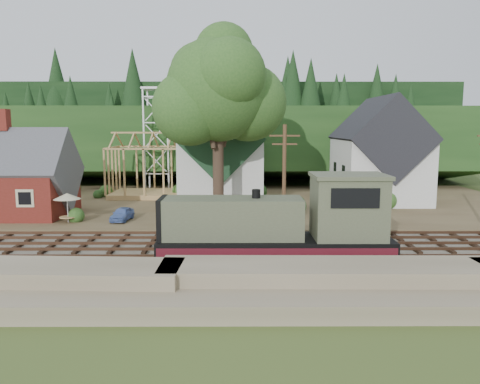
{
  "coord_description": "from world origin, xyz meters",
  "views": [
    {
      "loc": [
        3.65,
        -28.59,
        7.86
      ],
      "look_at": [
        3.79,
        6.0,
        3.0
      ],
      "focal_mm": 35.0,
      "sensor_mm": 36.0,
      "label": 1
    }
  ],
  "objects_px": {
    "car_blue": "(122,214)",
    "patio_set": "(67,198)",
    "locomotive": "(284,228)",
    "car_red": "(389,195)"
  },
  "relations": [
    {
      "from": "car_red",
      "to": "patio_set",
      "type": "distance_m",
      "value": 31.03
    },
    {
      "from": "locomotive",
      "to": "car_blue",
      "type": "xyz_separation_m",
      "value": [
        -11.97,
        11.68,
        -1.4
      ]
    },
    {
      "from": "locomotive",
      "to": "car_blue",
      "type": "distance_m",
      "value": 16.78
    },
    {
      "from": "locomotive",
      "to": "car_red",
      "type": "bearing_deg",
      "value": 59.31
    },
    {
      "from": "car_blue",
      "to": "locomotive",
      "type": "bearing_deg",
      "value": -39.06
    },
    {
      "from": "car_blue",
      "to": "patio_set",
      "type": "xyz_separation_m",
      "value": [
        -4.12,
        -0.72,
        1.45
      ]
    },
    {
      "from": "car_blue",
      "to": "patio_set",
      "type": "distance_m",
      "value": 4.43
    },
    {
      "from": "car_red",
      "to": "locomotive",
      "type": "bearing_deg",
      "value": 136.82
    },
    {
      "from": "car_blue",
      "to": "patio_set",
      "type": "bearing_deg",
      "value": -164.78
    },
    {
      "from": "locomotive",
      "to": "patio_set",
      "type": "bearing_deg",
      "value": 145.75
    }
  ]
}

